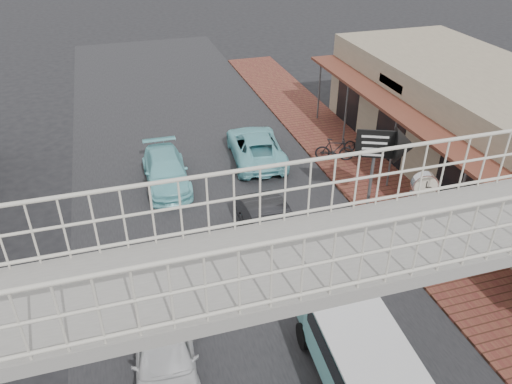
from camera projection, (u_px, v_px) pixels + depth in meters
ground at (257, 312)px, 13.91m from camera, size 120.00×120.00×0.00m
road_strip at (257, 312)px, 13.91m from camera, size 10.00×60.00×0.01m
sidewalk at (405, 215)px, 17.95m from camera, size 3.00×40.00×0.10m
shophouse_row at (503, 139)px, 18.85m from camera, size 7.20×18.00×4.00m
footbridge at (321, 339)px, 8.99m from camera, size 16.40×2.40×6.34m
white_hatchback at (165, 353)px, 11.89m from camera, size 1.83×3.92×1.30m
dark_sedan at (271, 229)px, 16.19m from camera, size 1.41×3.93×1.29m
angkot_curb at (256, 146)px, 21.42m from camera, size 2.52×4.68×1.25m
angkot_far at (166, 171)px, 19.64m from camera, size 1.70×4.05×1.17m
angkot_van at (357, 350)px, 11.27m from camera, size 1.98×3.93×1.88m
motorcycle_near at (361, 142)px, 21.97m from camera, size 1.68×0.75×0.85m
motorcycle_far at (335, 150)px, 21.20m from camera, size 1.72×1.03×1.00m
street_clock at (424, 189)px, 14.45m from camera, size 0.80×0.74×3.09m
arrow_sign at (401, 147)px, 16.44m from camera, size 2.03×1.38×3.38m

